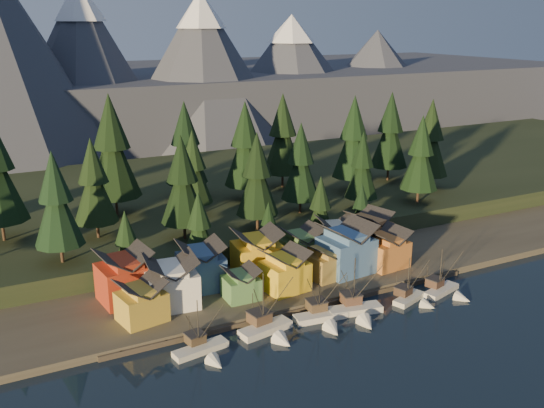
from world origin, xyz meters
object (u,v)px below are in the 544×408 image
house_front_1 (171,280)px  house_back_1 (201,264)px  boat_2 (269,322)px  house_back_0 (124,274)px  boat_6 (446,286)px  boat_5 (414,293)px  house_front_0 (141,299)px  boat_4 (358,305)px  boat_1 (204,345)px  boat_3 (323,311)px

house_front_1 → house_back_1: bearing=38.3°
boat_2 → house_back_0: 31.20m
boat_2 → boat_6: bearing=-12.4°
boat_2 → boat_5: (32.14, -1.64, -0.45)m
house_front_0 → house_back_0: (-0.56, 9.95, 1.32)m
boat_4 → boat_6: size_ratio=1.17×
boat_4 → boat_2: bearing=-172.9°
boat_4 → house_front_0: bearing=170.4°
boat_2 → boat_1: bearing=175.2°
boat_1 → boat_6: size_ratio=1.03×
boat_3 → boat_5: boat_3 is taller
boat_3 → house_front_0: 34.24m
boat_5 → house_back_0: 58.34m
boat_2 → house_back_1: 22.69m
house_front_1 → house_back_1: (8.02, 5.06, 0.00)m
boat_4 → boat_5: bearing=9.0°
boat_5 → house_back_0: house_back_0 is taller
boat_4 → boat_6: (22.03, -0.66, -0.34)m
boat_2 → house_front_1: 21.52m
house_front_0 → house_front_1: bearing=16.2°
boat_5 → house_back_1: (-37.02, 23.39, 4.71)m
house_front_0 → house_front_1: 7.88m
boat_3 → boat_5: 20.83m
house_back_0 → boat_2: bearing=-55.2°
boat_4 → house_back_1: size_ratio=1.26×
boat_6 → house_front_0: bearing=149.7°
house_back_0 → house_back_1: size_ratio=1.07×
boat_2 → boat_3: size_ratio=1.07×
boat_1 → house_back_1: (8.32, 22.91, 4.83)m
boat_2 → house_front_0: (-19.88, 13.17, 3.26)m
boat_4 → house_back_1: bearing=146.5°
boat_1 → house_front_0: (-6.68, 14.34, 3.82)m
boat_2 → boat_4: boat_2 is taller
boat_1 → boat_4: 31.85m
boat_1 → boat_5: bearing=-9.4°
house_front_1 → house_back_1: size_ratio=1.06×
boat_2 → house_front_1: (-12.90, 16.69, 4.27)m
boat_3 → boat_5: size_ratio=1.15×
boat_3 → boat_4: 7.35m
boat_5 → boat_3: bearing=157.1°
boat_3 → house_front_0: (-31.22, 13.61, 3.51)m
boat_1 → house_back_0: (-7.24, 24.29, 5.14)m
boat_3 → boat_6: size_ratio=1.11×
boat_3 → boat_4: (7.30, -0.77, 0.11)m
boat_2 → house_back_0: house_back_0 is taller
house_front_0 → house_back_0: size_ratio=0.87×
house_front_1 → boat_5: bearing=-16.1°
boat_2 → boat_6: 40.72m
boat_2 → house_front_1: size_ratio=1.21×
boat_5 → boat_1: bearing=159.9°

